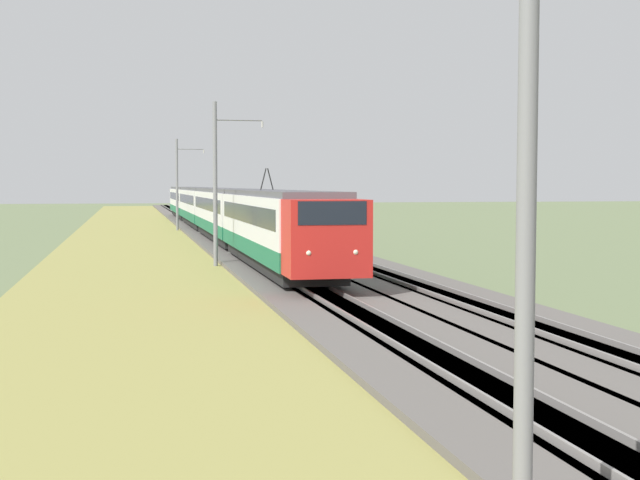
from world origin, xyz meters
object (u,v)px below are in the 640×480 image
catenary_mast_mid (216,183)px  catenary_mast_far (178,184)px  catenary_mast_near (532,150)px  passenger_train (213,207)px

catenary_mast_mid → catenary_mast_far: (35.76, -0.00, -0.03)m
catenary_mast_near → catenary_mast_mid: 35.76m
passenger_train → catenary_mast_far: bearing=-161.4°
catenary_mast_near → catenary_mast_mid: size_ratio=1.07×
catenary_mast_far → passenger_train: bearing=-161.4°
passenger_train → catenary_mast_near: bearing=-2.2°
catenary_mast_near → catenary_mast_mid: (35.76, -0.00, -0.28)m
passenger_train → catenary_mast_mid: (-28.53, 2.44, 1.96)m
catenary_mast_mid → catenary_mast_far: 35.76m
catenary_mast_near → catenary_mast_mid: catenary_mast_near is taller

